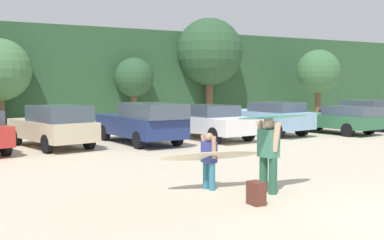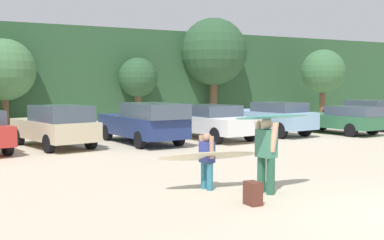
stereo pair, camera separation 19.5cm
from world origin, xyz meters
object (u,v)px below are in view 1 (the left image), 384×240
(parked_car_forest_green, at_px, (337,119))
(parked_car_sky_blue, at_px, (267,117))
(parked_car_black, at_px, (365,114))
(person_child, at_px, (209,158))
(parked_car_champagne, at_px, (53,126))
(surfboard_cream, at_px, (210,156))
(surfboard_teal, at_px, (275,117))
(parked_car_navy, at_px, (143,122))
(person_adult, at_px, (268,151))
(backpack_dropped, at_px, (256,193))
(parked_car_white, at_px, (208,121))

(parked_car_forest_green, bearing_deg, parked_car_sky_blue, 64.26)
(parked_car_black, xyz_separation_m, person_child, (-14.40, -8.80, -0.09))
(parked_car_champagne, relative_size, surfboard_cream, 1.92)
(person_child, bearing_deg, surfboard_teal, 130.24)
(surfboard_cream, bearing_deg, parked_car_navy, -93.21)
(parked_car_sky_blue, bearing_deg, person_adult, 133.46)
(parked_car_navy, bearing_deg, person_child, 162.92)
(person_adult, bearing_deg, parked_car_black, -152.34)
(parked_car_champagne, height_order, person_child, parked_car_champagne)
(backpack_dropped, bearing_deg, parked_car_navy, 80.52)
(parked_car_champagne, height_order, surfboard_cream, parked_car_champagne)
(parked_car_champagne, distance_m, backpack_dropped, 10.47)
(parked_car_navy, bearing_deg, parked_car_black, -92.66)
(person_adult, bearing_deg, parked_car_navy, -103.31)
(parked_car_champagne, distance_m, surfboard_cream, 8.90)
(parked_car_champagne, distance_m, surfboard_teal, 10.04)
(parked_car_navy, bearing_deg, parked_car_white, -90.15)
(parked_car_sky_blue, relative_size, person_adult, 2.94)
(parked_car_white, xyz_separation_m, backpack_dropped, (-4.72, -10.14, -0.55))
(parked_car_sky_blue, bearing_deg, surfboard_teal, 134.11)
(parked_car_champagne, distance_m, parked_car_white, 6.39)
(parked_car_champagne, relative_size, parked_car_white, 0.91)
(parked_car_champagne, xyz_separation_m, parked_car_black, (15.93, 0.08, -0.02))
(parked_car_forest_green, relative_size, person_adult, 2.87)
(surfboard_cream, bearing_deg, backpack_dropped, 103.17)
(parked_car_navy, relative_size, surfboard_cream, 2.11)
(person_child, bearing_deg, parked_car_forest_green, -153.92)
(surfboard_cream, height_order, backpack_dropped, surfboard_cream)
(parked_car_forest_green, xyz_separation_m, parked_car_black, (3.00, 1.06, 0.09))
(parked_car_champagne, height_order, parked_car_forest_green, parked_car_champagne)
(parked_car_black, bearing_deg, backpack_dropped, 119.29)
(parked_car_champagne, bearing_deg, person_adult, -178.07)
(parked_car_white, height_order, person_adult, person_adult)
(surfboard_cream, distance_m, backpack_dropped, 1.64)
(person_adult, bearing_deg, surfboard_teal, 146.31)
(parked_car_champagne, relative_size, person_adult, 2.81)
(person_child, relative_size, surfboard_teal, 0.63)
(parked_car_navy, xyz_separation_m, parked_car_white, (3.07, 0.26, -0.08))
(parked_car_sky_blue, bearing_deg, parked_car_forest_green, -117.68)
(parked_car_black, bearing_deg, surfboard_teal, 119.38)
(parked_car_navy, relative_size, surfboard_teal, 2.51)
(parked_car_forest_green, distance_m, person_child, 13.78)
(person_child, bearing_deg, parked_car_champagne, -88.10)
(person_adult, distance_m, person_child, 1.31)
(parked_car_forest_green, relative_size, parked_car_black, 0.98)
(parked_car_sky_blue, xyz_separation_m, parked_car_forest_green, (3.27, -1.05, -0.11))
(parked_car_navy, bearing_deg, parked_car_sky_blue, -90.50)
(parked_car_white, bearing_deg, parked_car_sky_blue, -93.62)
(parked_car_white, height_order, surfboard_cream, parked_car_white)
(person_child, bearing_deg, backpack_dropped, 86.42)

